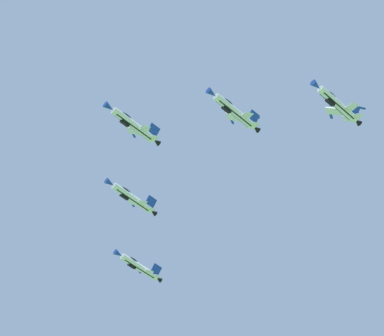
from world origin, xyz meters
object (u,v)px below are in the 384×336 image
at_px(fighter_jet_left_outer, 337,104).
at_px(fighter_jet_left_wing, 234,111).
at_px(fighter_jet_right_wing, 132,198).
at_px(fighter_jet_right_outer, 139,267).
at_px(fighter_jet_lead, 133,125).

bearing_deg(fighter_jet_left_outer, fighter_jet_left_wing, 41.21).
bearing_deg(fighter_jet_left_outer, fighter_jet_right_wing, 15.93).
bearing_deg(fighter_jet_right_outer, fighter_jet_lead, 138.27).
bearing_deg(fighter_jet_right_wing, fighter_jet_right_outer, -44.40).
distance_m(fighter_jet_left_wing, fighter_jet_right_wing, 35.65).
distance_m(fighter_jet_left_outer, fighter_jet_right_outer, 69.61).
distance_m(fighter_jet_lead, fighter_jet_left_wing, 22.97).
relative_size(fighter_jet_left_wing, fighter_jet_right_wing, 1.00).
xyz_separation_m(fighter_jet_left_wing, fighter_jet_right_outer, (-25.58, 48.65, 0.25)).
relative_size(fighter_jet_lead, fighter_jet_left_outer, 1.00).
xyz_separation_m(fighter_jet_lead, fighter_jet_right_wing, (-2.45, 22.87, 1.51)).
distance_m(fighter_jet_right_wing, fighter_jet_left_outer, 54.89).
bearing_deg(fighter_jet_lead, fighter_jet_left_outer, -139.75).
height_order(fighter_jet_left_wing, fighter_jet_left_outer, fighter_jet_left_wing).
bearing_deg(fighter_jet_left_wing, fighter_jet_left_outer, -138.79).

